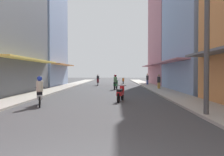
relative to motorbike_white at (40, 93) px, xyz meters
name	(u,v)px	position (x,y,z in m)	size (l,w,h in m)	color
ground_plane	(108,89)	(3.08, 13.57, -0.70)	(115.70, 115.70, 0.00)	#424244
sidewalk_left	(60,88)	(-2.22, 13.57, -0.64)	(2.14, 60.59, 0.12)	#ADA89E
sidewalk_right	(156,88)	(8.38, 13.57, -0.64)	(2.14, 60.59, 0.12)	#ADA89E
building_left_far	(37,33)	(-6.29, 18.41, 6.30)	(7.05, 9.69, 14.02)	#8CA5CC
building_right_mid	(206,3)	(12.44, 10.11, 7.58)	(7.05, 11.56, 16.58)	#8CA5CC
building_right_far	(174,30)	(12.44, 22.13, 7.20)	(7.05, 11.70, 15.82)	#B7727F
motorbike_white	(40,93)	(0.00, 0.00, 0.00)	(0.72, 1.75, 1.58)	black
motorbike_red	(121,93)	(4.29, 2.06, -0.20)	(0.63, 1.79, 0.96)	black
motorbike_orange	(123,81)	(5.15, 24.84, -0.20)	(0.55, 1.81, 0.96)	black
motorbike_maroon	(98,80)	(1.53, 19.87, 0.00)	(0.55, 1.81, 1.58)	black
motorbike_green	(116,83)	(3.97, 12.19, 0.00)	(0.59, 1.80, 1.58)	black
pedestrian_midway	(159,82)	(8.45, 12.14, 0.09)	(0.34, 0.34, 1.59)	#BF8C3F
pedestrian_foreground	(147,79)	(8.40, 20.67, 0.10)	(0.34, 0.34, 1.61)	#334C8C
utility_pole	(207,18)	(7.56, -2.99, 3.19)	(0.20, 1.20, 7.62)	#4C4C4F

